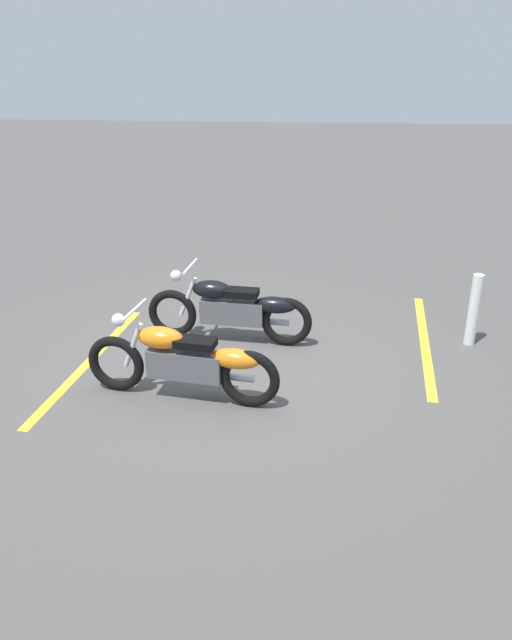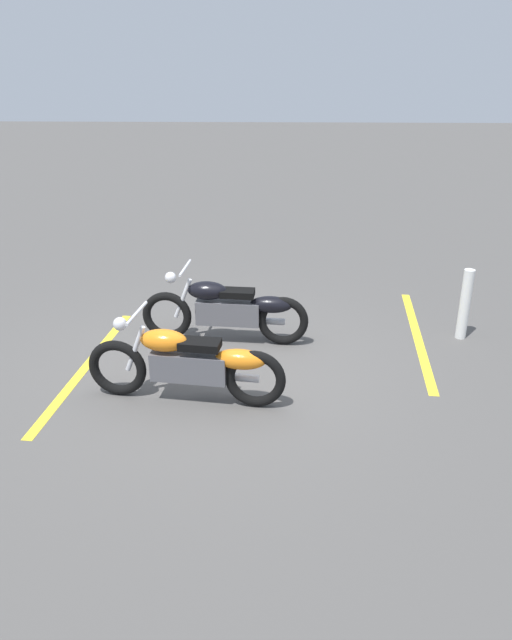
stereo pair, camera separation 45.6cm
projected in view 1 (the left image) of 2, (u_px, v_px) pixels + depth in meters
The scene contains 6 objects.
ground_plane at pixel (219, 367), 7.54m from camera, with size 60.00×60.00×0.00m, color #514F4C.
motorcycle_bright_foreground at pixel (186, 361), 6.67m from camera, with size 2.23×0.62×1.04m.
motorcycle_dark_foreground at pixel (233, 309), 8.04m from camera, with size 2.23×0.62×1.04m.
bollard_post at pixel (474, 310), 7.94m from camera, with size 0.14×0.14×0.98m, color white.
parking_stripe_near at pixel (90, 361), 7.67m from camera, with size 3.20×0.12×0.01m, color yellow.
parking_stripe_mid at pixel (424, 341), 8.19m from camera, with size 3.20×0.12×0.01m, color yellow.
Camera 1 is at (1.13, -6.60, 3.54)m, focal length 34.17 mm.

